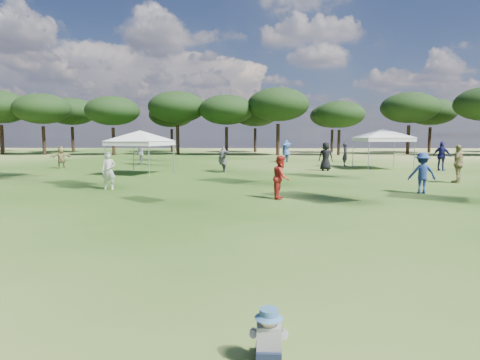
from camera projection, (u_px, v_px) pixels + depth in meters
name	position (u px, v px, depth m)	size (l,w,h in m)	color
tree_line	(269.00, 109.00, 48.06)	(108.78, 17.63, 7.77)	black
tent_left	(140.00, 133.00, 23.09)	(5.77, 5.77, 2.84)	gray
tent_right	(383.00, 131.00, 26.96)	(6.41, 6.41, 3.01)	gray
toddler	(269.00, 339.00, 3.95)	(0.39, 0.44, 0.59)	black
festival_crowd	(262.00, 158.00, 25.32)	(26.55, 21.51, 1.90)	#2F2F34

